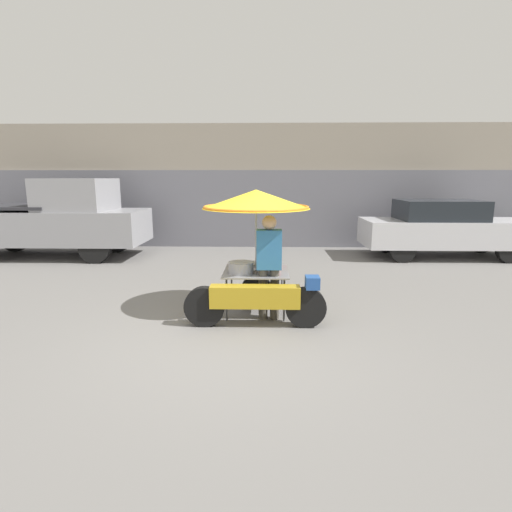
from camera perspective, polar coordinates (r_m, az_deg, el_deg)
The scene contains 6 objects.
ground_plane at distance 5.59m, azimuth -3.72°, elevation -11.78°, with size 36.00×36.00×0.00m, color slate.
shopfront_building at distance 13.60m, azimuth -0.58°, elevation 9.94°, with size 28.00×2.06×3.80m.
vendor_motorcycle_cart at distance 6.24m, azimuth 0.04°, elevation 4.70°, with size 2.10×1.70×1.99m.
vendor_person at distance 6.09m, azimuth 1.88°, elevation -0.85°, with size 0.38×0.22×1.62m.
parked_car at distance 12.11m, azimuth 25.25°, elevation 3.61°, with size 4.44×1.67×1.57m.
pickup_truck at distance 12.31m, azimuth -26.82°, elevation 4.61°, with size 5.16×1.87×2.15m.
Camera 1 is at (0.49, -5.13, 2.18)m, focal length 28.00 mm.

